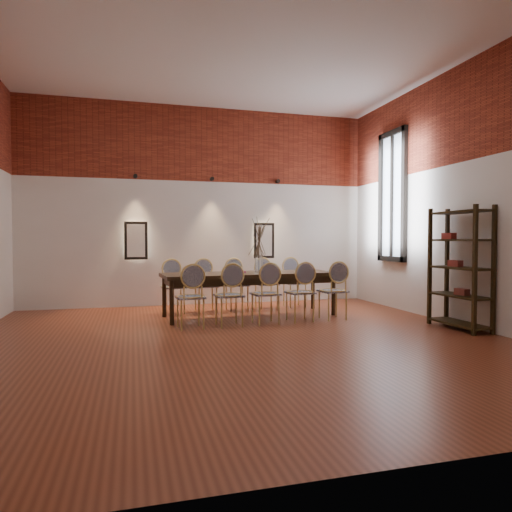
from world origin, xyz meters
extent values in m
cube|color=brown|center=(0.00, 0.00, -0.01)|extent=(7.00, 7.00, 0.02)
cube|color=silver|center=(0.00, 0.00, 4.01)|extent=(7.00, 7.00, 0.02)
cube|color=silver|center=(0.00, 3.55, 2.00)|extent=(7.00, 0.10, 4.00)
cube|color=silver|center=(0.00, -3.55, 2.00)|extent=(7.00, 0.10, 4.00)
cube|color=silver|center=(3.55, 0.00, 2.00)|extent=(0.10, 7.00, 4.00)
cube|color=maroon|center=(0.00, 3.48, 3.25)|extent=(7.00, 0.02, 1.50)
cube|color=maroon|center=(3.48, 0.00, 3.25)|extent=(0.02, 7.00, 1.50)
cube|color=#FFEAC6|center=(-1.30, 3.45, 1.30)|extent=(0.36, 0.06, 0.66)
cube|color=#FFEAC6|center=(1.30, 3.45, 1.30)|extent=(0.36, 0.06, 0.66)
cylinder|color=black|center=(-1.30, 3.42, 2.55)|extent=(0.08, 0.10, 0.08)
cylinder|color=black|center=(0.20, 3.42, 2.55)|extent=(0.08, 0.10, 0.08)
cylinder|color=black|center=(1.60, 3.42, 2.55)|extent=(0.08, 0.10, 0.08)
cube|color=silver|center=(3.46, 2.00, 2.15)|extent=(0.02, 0.78, 2.38)
cube|color=black|center=(3.44, 2.00, 2.15)|extent=(0.08, 0.90, 2.50)
cube|color=black|center=(3.44, 2.00, 2.15)|extent=(0.06, 0.06, 2.40)
cube|color=black|center=(0.58, 1.82, 0.38)|extent=(3.04, 1.18, 0.75)
cylinder|color=silver|center=(0.75, 1.83, 0.90)|extent=(0.14, 0.14, 0.30)
ellipsoid|color=brown|center=(0.27, 1.74, 0.84)|extent=(0.24, 0.24, 0.18)
cube|color=#8C204D|center=(0.36, 1.85, 0.77)|extent=(0.27, 0.20, 0.03)
camera|label=1|loc=(-1.38, -5.76, 1.31)|focal=32.00mm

